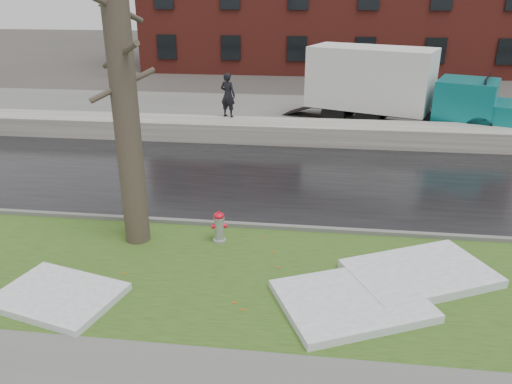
# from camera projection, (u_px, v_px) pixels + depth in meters

# --- Properties ---
(ground) EXTENTS (120.00, 120.00, 0.00)m
(ground) POSITION_uv_depth(u_px,v_px,m) (251.00, 248.00, 11.40)
(ground) COLOR #47423D
(ground) RESTS_ON ground
(verge) EXTENTS (60.00, 4.50, 0.04)m
(verge) POSITION_uv_depth(u_px,v_px,m) (243.00, 277.00, 10.25)
(verge) COLOR #2D4617
(verge) RESTS_ON ground
(road) EXTENTS (60.00, 7.00, 0.03)m
(road) POSITION_uv_depth(u_px,v_px,m) (270.00, 178.00, 15.52)
(road) COLOR black
(road) RESTS_ON ground
(parking_lot) EXTENTS (60.00, 9.00, 0.03)m
(parking_lot) POSITION_uv_depth(u_px,v_px,m) (288.00, 115.00, 23.32)
(parking_lot) COLOR slate
(parking_lot) RESTS_ON ground
(curb) EXTENTS (60.00, 0.15, 0.14)m
(curb) POSITION_uv_depth(u_px,v_px,m) (256.00, 226.00, 12.29)
(curb) COLOR slate
(curb) RESTS_ON ground
(snowbank) EXTENTS (60.00, 1.60, 0.75)m
(snowbank) POSITION_uv_depth(u_px,v_px,m) (281.00, 132.00, 19.24)
(snowbank) COLOR beige
(snowbank) RESTS_ON ground
(bg_tree_left) EXTENTS (1.40, 1.62, 6.50)m
(bg_tree_left) POSITION_uv_depth(u_px,v_px,m) (111.00, 25.00, 31.71)
(bg_tree_left) COLOR brown
(bg_tree_left) RESTS_ON ground
(bg_tree_center) EXTENTS (1.40, 1.62, 6.50)m
(bg_tree_center) POSITION_uv_depth(u_px,v_px,m) (216.00, 21.00, 34.69)
(bg_tree_center) COLOR brown
(bg_tree_center) RESTS_ON ground
(fire_hydrant) EXTENTS (0.38, 0.35, 0.77)m
(fire_hydrant) POSITION_uv_depth(u_px,v_px,m) (219.00, 225.00, 11.48)
(fire_hydrant) COLOR #A9ABB1
(fire_hydrant) RESTS_ON verge
(tree) EXTENTS (1.32, 1.50, 7.02)m
(tree) POSITION_uv_depth(u_px,v_px,m) (123.00, 89.00, 10.39)
(tree) COLOR brown
(tree) RESTS_ON verge
(box_truck) EXTENTS (9.63, 5.06, 3.24)m
(box_truck) POSITION_uv_depth(u_px,v_px,m) (394.00, 86.00, 20.81)
(box_truck) COLOR black
(box_truck) RESTS_ON ground
(worker) EXTENTS (0.74, 0.61, 1.73)m
(worker) POSITION_uv_depth(u_px,v_px,m) (228.00, 95.00, 19.57)
(worker) COLOR black
(worker) RESTS_ON snowbank
(snow_patch_near) EXTENTS (3.19, 2.89, 0.16)m
(snow_patch_near) POSITION_uv_depth(u_px,v_px,m) (352.00, 300.00, 9.29)
(snow_patch_near) COLOR white
(snow_patch_near) RESTS_ON verge
(snow_patch_far) EXTENTS (2.53, 2.10, 0.14)m
(snow_patch_far) POSITION_uv_depth(u_px,v_px,m) (58.00, 296.00, 9.45)
(snow_patch_far) COLOR white
(snow_patch_far) RESTS_ON verge
(snow_patch_side) EXTENTS (3.31, 2.84, 0.18)m
(snow_patch_side) POSITION_uv_depth(u_px,v_px,m) (420.00, 273.00, 10.16)
(snow_patch_side) COLOR white
(snow_patch_side) RESTS_ON verge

